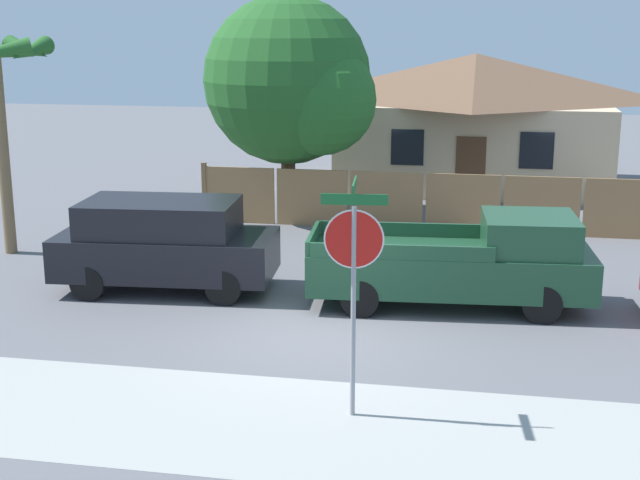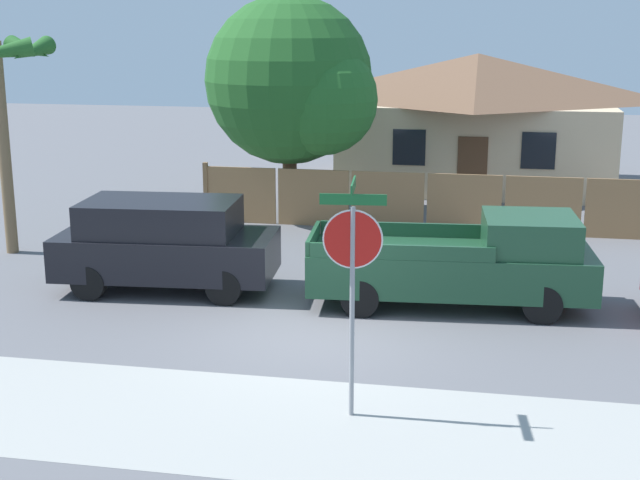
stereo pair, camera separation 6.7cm
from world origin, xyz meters
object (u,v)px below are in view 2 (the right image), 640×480
object	(u,v)px
house	(476,118)
orange_pickup	(463,263)
stop_sign	(353,258)
oak_tree	(296,84)
red_suv	(165,242)

from	to	relation	value
house	orange_pickup	xyz separation A→B (m)	(0.09, -13.34, -1.37)
orange_pickup	stop_sign	size ratio (longest dim) A/B	1.65
orange_pickup	stop_sign	bearing A→B (deg)	-108.83
oak_tree	stop_sign	xyz separation A→B (m)	(3.51, -12.53, -1.42)
house	oak_tree	distance (m)	7.87
orange_pickup	stop_sign	world-z (taller)	stop_sign
oak_tree	stop_sign	distance (m)	13.09
house	stop_sign	distance (m)	18.66
house	red_suv	bearing A→B (deg)	-114.00
house	stop_sign	size ratio (longest dim) A/B	2.75
house	red_suv	xyz separation A→B (m)	(-5.95, -13.37, -1.25)
red_suv	stop_sign	world-z (taller)	stop_sign
oak_tree	stop_sign	size ratio (longest dim) A/B	1.82
orange_pickup	oak_tree	bearing A→B (deg)	119.54
house	oak_tree	size ratio (longest dim) A/B	1.51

